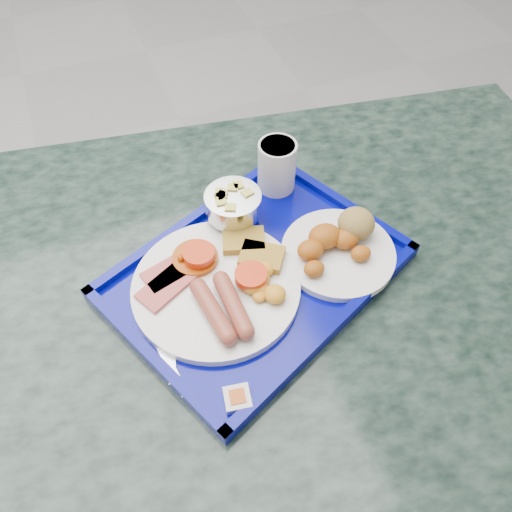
{
  "coord_description": "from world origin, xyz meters",
  "views": [
    {
      "loc": [
        0.28,
        -1.33,
        1.48
      ],
      "look_at": [
        0.46,
        -0.88,
        0.86
      ],
      "focal_mm": 35.0,
      "sensor_mm": 36.0,
      "label": 1
    }
  ],
  "objects": [
    {
      "name": "main_plate",
      "position": [
        0.39,
        -0.89,
        0.83
      ],
      "size": [
        0.27,
        0.27,
        0.04
      ],
      "rotation": [
        0.0,
        0.0,
        -0.02
      ],
      "color": "white",
      "rests_on": "tray"
    },
    {
      "name": "jam_packet",
      "position": [
        0.35,
        -1.07,
        0.82
      ],
      "size": [
        0.04,
        0.04,
        0.01
      ],
      "rotation": [
        0.0,
        0.0,
        -0.17
      ],
      "color": "silver",
      "rests_on": "tray"
    },
    {
      "name": "juice_cup",
      "position": [
        0.57,
        -0.7,
        0.87
      ],
      "size": [
        0.07,
        0.07,
        0.1
      ],
      "color": "silver",
      "rests_on": "tray"
    },
    {
      "name": "floor",
      "position": [
        0.0,
        0.0,
        0.0
      ],
      "size": [
        6.0,
        6.0,
        0.0
      ],
      "primitive_type": "plane",
      "color": "gray",
      "rests_on": "ground"
    },
    {
      "name": "knife",
      "position": [
        0.28,
        -0.96,
        0.82
      ],
      "size": [
        0.04,
        0.16,
        0.0
      ],
      "primitive_type": "cube",
      "rotation": [
        0.0,
        0.0,
        0.16
      ],
      "color": "#B6B6B9",
      "rests_on": "tray"
    },
    {
      "name": "fruit_bowl",
      "position": [
        0.46,
        -0.76,
        0.86
      ],
      "size": [
        0.1,
        0.1,
        0.07
      ],
      "color": "#B6B6B9",
      "rests_on": "tray"
    },
    {
      "name": "table",
      "position": [
        0.49,
        -0.89,
        0.6
      ],
      "size": [
        1.4,
        1.04,
        0.8
      ],
      "rotation": [
        0.0,
        0.0,
        -0.15
      ],
      "color": "slate",
      "rests_on": "floor"
    },
    {
      "name": "spoon",
      "position": [
        0.28,
        -0.91,
        0.82
      ],
      "size": [
        0.06,
        0.15,
        0.01
      ],
      "rotation": [
        0.0,
        0.0,
        -0.29
      ],
      "color": "#B6B6B9",
      "rests_on": "tray"
    },
    {
      "name": "tray",
      "position": [
        0.46,
        -0.88,
        0.81
      ],
      "size": [
        0.55,
        0.49,
        0.03
      ],
      "rotation": [
        0.0,
        0.0,
        0.42
      ],
      "color": "#020681",
      "rests_on": "table"
    },
    {
      "name": "bread_plate",
      "position": [
        0.6,
        -0.89,
        0.84
      ],
      "size": [
        0.19,
        0.19,
        0.06
      ],
      "rotation": [
        0.0,
        0.0,
        0.2
      ],
      "color": "white",
      "rests_on": "tray"
    }
  ]
}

